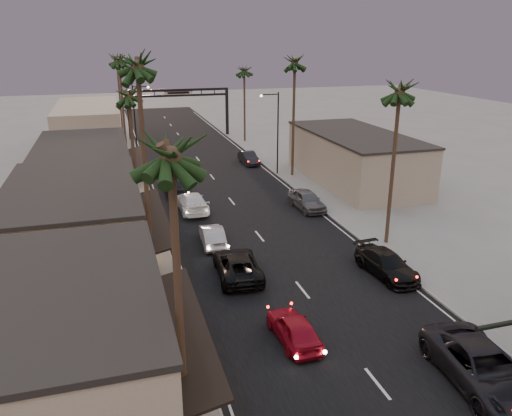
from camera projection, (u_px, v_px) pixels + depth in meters
ground at (224, 192)px, 49.21m from camera, size 200.00×200.00×0.00m
road at (214, 179)px, 53.75m from camera, size 14.00×120.00×0.02m
sidewalk_left at (121, 169)px, 57.54m from camera, size 5.00×92.00×0.12m
sidewalk_right at (277, 159)px, 62.62m from camera, size 5.00×92.00×0.12m
storefront_near at (59, 355)px, 19.43m from camera, size 8.00×12.00×5.50m
storefront_mid at (76, 229)px, 32.14m from camera, size 8.00×14.00×5.50m
storefront_far at (84, 172)px, 46.74m from camera, size 8.00×16.00×5.00m
storefront_dist at (89, 127)px, 67.46m from camera, size 8.00×20.00×6.00m
building_right at (354, 158)px, 52.15m from camera, size 8.00×18.00×5.00m
arch at (179, 101)px, 74.65m from camera, size 15.20×0.40×7.27m
streetlight_right at (275, 127)px, 53.88m from camera, size 2.13×0.30×9.00m
streetlight_left at (137, 115)px, 61.98m from camera, size 2.13×0.30×9.00m
palm_la at (170, 143)px, 15.07m from camera, size 3.20×3.20×13.20m
palm_lb at (137, 59)px, 26.24m from camera, size 3.20×3.20×15.20m
palm_lc at (128, 90)px, 39.89m from camera, size 3.20×3.20×12.20m
palm_ld at (119, 57)px, 56.51m from camera, size 3.20×3.20×14.20m
palm_ra at (400, 85)px, 33.29m from camera, size 3.20×3.20×13.20m
palm_rb at (295, 59)px, 51.13m from camera, size 3.20×3.20×14.20m
palm_rc at (244, 68)px, 69.91m from camera, size 3.20×3.20×12.20m
palm_far at (116, 58)px, 77.78m from camera, size 3.20×3.20×13.20m
oncoming_red at (294, 328)px, 24.86m from camera, size 1.88×4.35×1.46m
oncoming_pickup at (237, 265)px, 31.67m from camera, size 3.01×5.83×1.57m
oncoming_silver at (212, 235)px, 36.56m from camera, size 1.78×4.45×1.44m
oncoming_white at (192, 202)px, 43.69m from camera, size 2.50×5.74×1.64m
oncoming_dgrey at (176, 185)px, 48.49m from camera, size 2.10×5.04×1.71m
oncoming_grey_far at (170, 161)px, 58.30m from camera, size 2.02×4.88×1.57m
curbside_near at (483, 367)px, 21.66m from camera, size 3.51×6.67×1.79m
curbside_black at (387, 264)px, 31.82m from camera, size 2.60×5.44×1.53m
curbside_grey at (307, 200)px, 44.19m from camera, size 2.29×5.05×1.68m
curbside_far at (249, 158)px, 60.14m from camera, size 1.76×4.52×1.47m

